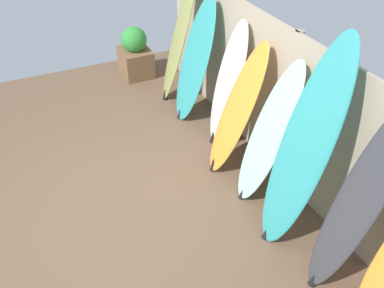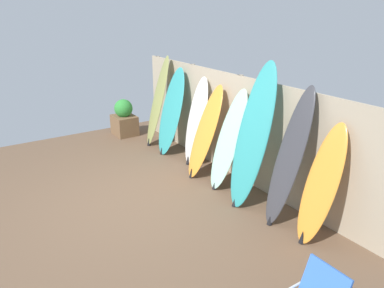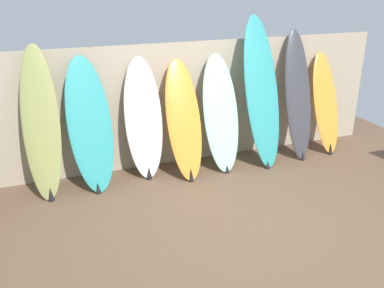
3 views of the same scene
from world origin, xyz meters
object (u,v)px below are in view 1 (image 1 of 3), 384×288
surfboard_white_2 (228,86)px  planter_box (135,54)px  surfboard_teal_1 (195,62)px  surfboard_teal_5 (304,149)px  surfboard_olive_0 (178,40)px  surfboard_seafoam_4 (269,135)px  surfboard_charcoal_6 (358,202)px  surfboard_orange_3 (237,111)px

surfboard_white_2 → planter_box: surfboard_white_2 is taller
surfboard_teal_1 → planter_box: bearing=-167.2°
surfboard_white_2 → planter_box: 2.41m
surfboard_teal_1 → surfboard_teal_5: (2.47, -0.05, 0.22)m
surfboard_teal_1 → planter_box: surfboard_teal_1 is taller
surfboard_olive_0 → surfboard_teal_1: surfboard_olive_0 is taller
surfboard_olive_0 → surfboard_seafoam_4: surfboard_olive_0 is taller
surfboard_seafoam_4 → surfboard_teal_5: (0.62, -0.05, 0.26)m
planter_box → surfboard_teal_1: bearing=12.8°
surfboard_olive_0 → surfboard_charcoal_6: (3.73, 0.00, 0.01)m
planter_box → surfboard_orange_3: bearing=6.1°
surfboard_seafoam_4 → surfboard_charcoal_6: bearing=0.8°
surfboard_orange_3 → surfboard_teal_1: bearing=177.6°
surfboard_olive_0 → planter_box: bearing=-159.5°
surfboard_olive_0 → surfboard_white_2: 1.34m
surfboard_white_2 → surfboard_orange_3: bearing=-17.3°
surfboard_seafoam_4 → surfboard_teal_5: bearing=-4.4°
surfboard_teal_1 → surfboard_teal_5: 2.48m
surfboard_charcoal_6 → planter_box: bearing=-175.5°
surfboard_olive_0 → surfboard_teal_5: 3.07m
surfboard_orange_3 → surfboard_seafoam_4: surfboard_seafoam_4 is taller
surfboard_orange_3 → surfboard_charcoal_6: (1.87, 0.07, 0.16)m
surfboard_teal_5 → surfboard_charcoal_6: surfboard_teal_5 is taller
surfboard_olive_0 → surfboard_orange_3: bearing=-2.0°
surfboard_seafoam_4 → surfboard_teal_5: surfboard_teal_5 is taller
surfboard_teal_1 → surfboard_charcoal_6: 3.14m
surfboard_charcoal_6 → surfboard_orange_3: bearing=-177.9°
surfboard_olive_0 → surfboard_white_2: surfboard_olive_0 is taller
surfboard_white_2 → surfboard_charcoal_6: surfboard_charcoal_6 is taller
surfboard_charcoal_6 → planter_box: surfboard_charcoal_6 is taller
planter_box → surfboard_white_2: bearing=11.4°
surfboard_orange_3 → surfboard_seafoam_4: 0.59m
planter_box → surfboard_teal_5: bearing=4.4°
surfboard_teal_5 → surfboard_white_2: bearing=174.7°
surfboard_teal_5 → surfboard_olive_0: bearing=178.9°
surfboard_olive_0 → surfboard_white_2: (1.33, 0.10, -0.12)m
surfboard_olive_0 → surfboard_seafoam_4: bearing=-0.3°
surfboard_teal_1 → surfboard_white_2: size_ratio=1.04×
surfboard_orange_3 → surfboard_seafoam_4: (0.58, 0.05, 0.02)m
surfboard_white_2 → surfboard_orange_3: (0.53, -0.16, -0.03)m
surfboard_white_2 → surfboard_teal_5: 1.76m
surfboard_teal_5 → planter_box: bearing=-175.6°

